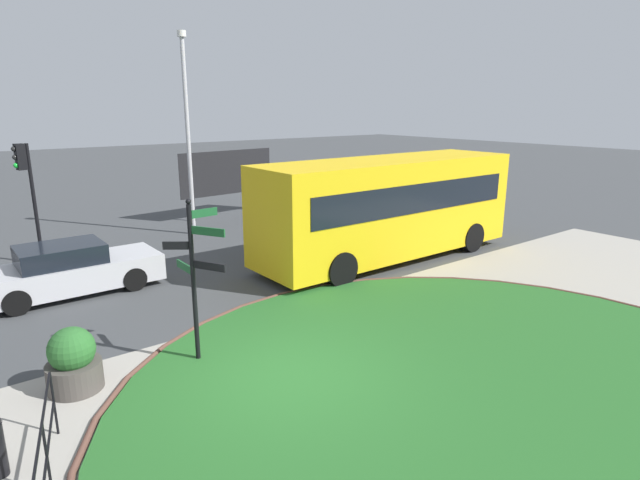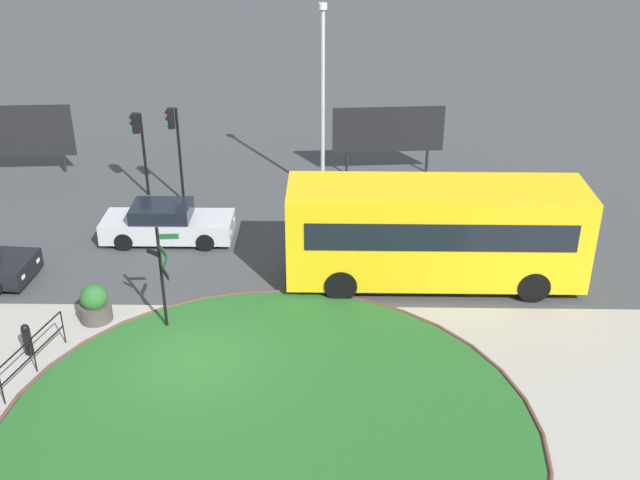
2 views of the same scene
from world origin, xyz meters
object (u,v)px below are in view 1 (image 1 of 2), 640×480
at_px(signpost_directional, 195,269).
at_px(billboard_left, 227,173).
at_px(traffic_light_far, 26,177).
at_px(planter_near_signpost, 73,362).
at_px(car_near_lane, 69,271).
at_px(lamppost_tall, 188,129).
at_px(bus_yellow, 388,206).

bearing_deg(signpost_directional, billboard_left, 60.05).
xyz_separation_m(signpost_directional, traffic_light_far, (-1.31, 9.13, 0.86)).
bearing_deg(traffic_light_far, planter_near_signpost, 73.60).
bearing_deg(car_near_lane, lamppost_tall, 37.82).
relative_size(bus_yellow, planter_near_signpost, 7.81).
bearing_deg(lamppost_tall, traffic_light_far, -171.87).
relative_size(bus_yellow, lamppost_tall, 1.23).
bearing_deg(car_near_lane, bus_yellow, -17.30).
height_order(traffic_light_far, lamppost_tall, lamppost_tall).
height_order(bus_yellow, planter_near_signpost, bus_yellow).
relative_size(billboard_left, planter_near_signpost, 3.99).
distance_m(signpost_directional, planter_near_signpost, 2.62).
bearing_deg(bus_yellow, billboard_left, 95.16).
bearing_deg(billboard_left, traffic_light_far, -164.48).
bearing_deg(traffic_light_far, bus_yellow, 135.41).
relative_size(traffic_light_far, lamppost_tall, 0.51).
bearing_deg(planter_near_signpost, billboard_left, 52.04).
distance_m(car_near_lane, planter_near_signpost, 5.38).
distance_m(bus_yellow, billboard_left, 9.38).
distance_m(car_near_lane, traffic_light_far, 4.07).
bearing_deg(signpost_directional, lamppost_tall, 66.47).
relative_size(signpost_directional, traffic_light_far, 0.86).
relative_size(car_near_lane, lamppost_tall, 0.61).
bearing_deg(car_near_lane, billboard_left, 38.54).
xyz_separation_m(bus_yellow, billboard_left, (-0.89, 9.33, 0.19)).
bearing_deg(planter_near_signpost, traffic_light_far, 84.27).
relative_size(car_near_lane, traffic_light_far, 1.21).
distance_m(signpost_directional, bus_yellow, 8.46).
relative_size(lamppost_tall, billboard_left, 1.59).
bearing_deg(planter_near_signpost, lamppost_tall, 55.66).
distance_m(bus_yellow, lamppost_tall, 8.22).
relative_size(car_near_lane, billboard_left, 0.97).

